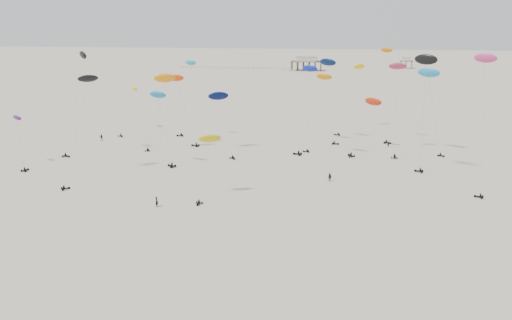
% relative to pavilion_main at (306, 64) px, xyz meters
% --- Properties ---
extents(ground_plane, '(900.00, 900.00, 0.00)m').
position_rel_pavilion_main_xyz_m(ground_plane, '(10.00, -150.00, -4.22)').
color(ground_plane, beige).
extents(pavilion_main, '(21.00, 13.00, 9.80)m').
position_rel_pavilion_main_xyz_m(pavilion_main, '(0.00, 0.00, 0.00)').
color(pavilion_main, brown).
rests_on(pavilion_main, ground).
extents(pavilion_small, '(9.00, 7.00, 8.00)m').
position_rel_pavilion_main_xyz_m(pavilion_small, '(70.00, 30.00, -0.74)').
color(pavilion_small, brown).
rests_on(pavilion_small, ground).
extents(pier_fence, '(80.20, 0.20, 1.50)m').
position_rel_pavilion_main_xyz_m(pier_fence, '(-52.00, -0.00, -3.45)').
color(pier_fence, black).
rests_on(pier_fence, ground).
extents(rig_0, '(4.74, 9.01, 12.20)m').
position_rel_pavilion_main_xyz_m(rig_0, '(1.14, -263.08, 4.68)').
color(rig_0, black).
rests_on(rig_0, ground).
extents(rig_1, '(7.45, 8.76, 12.39)m').
position_rel_pavilion_main_xyz_m(rig_1, '(-45.63, -251.02, 2.09)').
color(rig_1, black).
rests_on(rig_1, ground).
extents(rig_2, '(6.58, 3.70, 21.79)m').
position_rel_pavilion_main_xyz_m(rig_2, '(-18.02, -214.27, 9.42)').
color(rig_2, black).
rests_on(rig_2, ground).
extents(rig_4, '(4.01, 16.03, 16.81)m').
position_rel_pavilion_main_xyz_m(rig_4, '(-37.27, -208.55, 5.67)').
color(rig_4, black).
rests_on(rig_4, ground).
extents(rig_5, '(4.60, 17.16, 23.38)m').
position_rel_pavilion_main_xyz_m(rig_5, '(-27.96, -253.56, 12.06)').
color(rig_5, black).
rests_on(rig_5, ground).
extents(rig_6, '(9.71, 13.36, 16.82)m').
position_rel_pavilion_main_xyz_m(rig_6, '(-5.12, -227.98, 7.92)').
color(rig_6, black).
rests_on(rig_6, ground).
extents(rig_8, '(7.77, 6.69, 19.52)m').
position_rel_pavilion_main_xyz_m(rig_8, '(-19.36, -229.68, 12.03)').
color(rig_8, black).
rests_on(rig_8, ground).
extents(rig_9, '(8.67, 16.84, 23.07)m').
position_rel_pavilion_main_xyz_m(rig_9, '(28.80, -194.79, 10.73)').
color(rig_9, black).
rests_on(rig_9, ground).
extents(rig_10, '(5.19, 4.90, 25.33)m').
position_rel_pavilion_main_xyz_m(rig_10, '(42.22, -239.13, 16.18)').
color(rig_10, black).
rests_on(rig_10, ground).
extents(rig_11, '(4.39, 8.48, 25.41)m').
position_rel_pavilion_main_xyz_m(rig_11, '(36.92, -210.52, 11.78)').
color(rig_11, black).
rests_on(rig_11, ground).
extents(rig_12, '(8.83, 4.05, 18.76)m').
position_rel_pavilion_main_xyz_m(rig_12, '(-16.21, -224.80, 8.42)').
color(rig_12, black).
rests_on(rig_12, ground).
extents(rig_13, '(4.65, 14.94, 26.82)m').
position_rel_pavilion_main_xyz_m(rig_13, '(52.35, -245.89, 16.48)').
color(rig_13, black).
rests_on(rig_13, ground).
extents(rig_14, '(6.75, 10.22, 22.56)m').
position_rel_pavilion_main_xyz_m(rig_14, '(21.38, -211.69, 13.93)').
color(rig_14, black).
rests_on(rig_14, ground).
extents(rig_15, '(9.18, 15.59, 16.49)m').
position_rel_pavilion_main_xyz_m(rig_15, '(32.05, -220.60, 5.26)').
color(rig_15, black).
rests_on(rig_15, ground).
extents(rig_16, '(4.49, 12.08, 22.62)m').
position_rel_pavilion_main_xyz_m(rig_16, '(38.43, -222.54, 10.90)').
color(rig_16, black).
rests_on(rig_16, ground).
extents(rig_17, '(7.03, 5.38, 17.06)m').
position_rel_pavilion_main_xyz_m(rig_17, '(-14.59, -244.14, 7.24)').
color(rig_17, black).
rests_on(rig_17, ground).
extents(rig_18, '(7.83, 9.20, 21.17)m').
position_rel_pavilion_main_xyz_m(rig_18, '(46.25, -220.87, 13.78)').
color(rig_18, black).
rests_on(rig_18, ground).
extents(rig_19, '(5.03, 15.74, 22.56)m').
position_rel_pavilion_main_xyz_m(rig_19, '(16.43, -216.20, 12.70)').
color(rig_19, black).
rests_on(rig_19, ground).
extents(rig_20, '(9.27, 4.59, 20.22)m').
position_rel_pavilion_main_xyz_m(rig_20, '(18.94, -229.38, 9.03)').
color(rig_20, black).
rests_on(rig_20, ground).
extents(rig_21, '(6.23, 10.07, 25.09)m').
position_rel_pavilion_main_xyz_m(rig_21, '(-37.98, -236.55, 14.77)').
color(rig_21, black).
rests_on(rig_21, ground).
extents(spectator_0, '(0.96, 0.94, 2.20)m').
position_rel_pavilion_main_xyz_m(spectator_0, '(-6.32, -270.76, -4.22)').
color(spectator_0, black).
rests_on(spectator_0, ground).
extents(spectator_1, '(1.12, 1.05, 2.00)m').
position_rel_pavilion_main_xyz_m(spectator_1, '(23.43, -250.61, -4.22)').
color(spectator_1, black).
rests_on(spectator_1, ground).
extents(spectator_2, '(1.39, 0.93, 2.16)m').
position_rel_pavilion_main_xyz_m(spectator_2, '(-39.98, -224.20, -4.22)').
color(spectator_2, black).
rests_on(spectator_2, ground).
extents(spectator_3, '(0.83, 0.82, 1.91)m').
position_rel_pavilion_main_xyz_m(spectator_3, '(37.72, -218.05, -4.22)').
color(spectator_3, black).
rests_on(spectator_3, ground).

